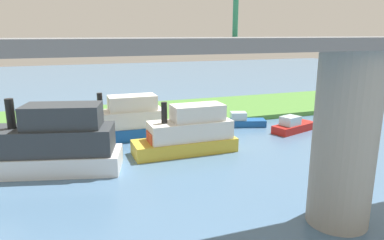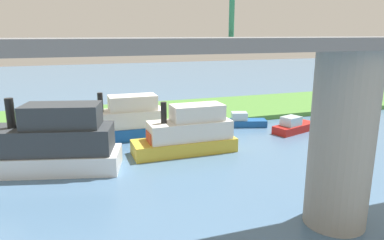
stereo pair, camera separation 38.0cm
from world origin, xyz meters
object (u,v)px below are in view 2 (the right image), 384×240
Objects in this scene: riverboat_paddlewheel at (50,144)px; skiff_small at (124,121)px; motorboat_white at (188,133)px; person_on_bank at (212,110)px; motorboat_red at (243,121)px; mooring_post at (216,113)px; pontoon_yellow at (294,126)px; bridge_pylon at (342,141)px.

skiff_small is (-5.89, -5.92, -0.30)m from riverboat_paddlewheel.
person_on_bank is at bearing -122.78° from motorboat_white.
riverboat_paddlewheel reaches higher than motorboat_red.
mooring_post is 10.42m from skiff_small.
person_on_bank is at bearing -81.98° from mooring_post.
pontoon_yellow reaches higher than motorboat_red.
person_on_bank is 0.28× the size of pontoon_yellow.
bridge_pylon is 6.10× the size of person_on_bank.
skiff_small is at bearing 16.13° from mooring_post.
bridge_pylon reaches higher than mooring_post.
person_on_bank is 1.39× the size of mooring_post.
bridge_pylon is 17.18m from pontoon_yellow.
motorboat_red is at bearing -45.07° from pontoon_yellow.
mooring_post is (-2.51, -20.83, -3.24)m from bridge_pylon.
skiff_small is at bearing -134.84° from riverboat_paddlewheel.
riverboat_paddlewheel is at bearing 3.31° from motorboat_white.
riverboat_paddlewheel reaches higher than skiff_small.
riverboat_paddlewheel reaches higher than pontoon_yellow.
skiff_small is 6.74m from motorboat_white.
mooring_post is at bearing 98.02° from person_on_bank.
riverboat_paddlewheel is (15.89, 8.82, 0.86)m from mooring_post.
mooring_post is 0.22× the size of motorboat_red.
skiff_small reaches higher than mooring_post.
mooring_post is 8.19m from pontoon_yellow.
mooring_post is 0.10× the size of riverboat_paddlewheel.
motorboat_white is at bearing 57.22° from person_on_bank.
mooring_post is at bearing -96.88° from bridge_pylon.
person_on_bank is 0.77m from mooring_post.
riverboat_paddlewheel reaches higher than motorboat_white.
mooring_post is at bearing -163.87° from skiff_small.
bridge_pylon is 13.31m from motorboat_white.
motorboat_white is 9.75m from motorboat_red.
motorboat_white is (5.78, 8.98, 0.33)m from person_on_bank.
riverboat_paddlewheel is 18.97m from motorboat_red.
pontoon_yellow is 1.09× the size of motorboat_red.
motorboat_red is at bearing 122.18° from person_on_bank.
skiff_small is (9.89, 3.63, 0.36)m from person_on_bank.
bridge_pylon reaches higher than skiff_small.
mooring_post is 0.12× the size of motorboat_white.
bridge_pylon is at bearing 83.63° from person_on_bank.
motorboat_red is at bearing -103.73° from bridge_pylon.
person_on_bank is at bearing -159.84° from skiff_small.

